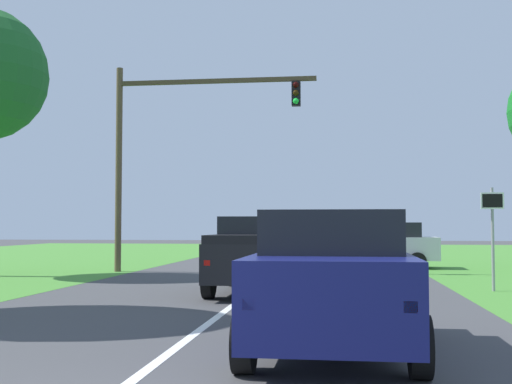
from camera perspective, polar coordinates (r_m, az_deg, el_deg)
The scene contains 6 objects.
ground_plane at distance 15.34m, azimuth -1.47°, elevation -9.40°, with size 120.00×120.00×0.00m, color #424244.
red_suv_near at distance 9.19m, azimuth 6.67°, elevation -7.36°, with size 2.28×4.61×1.93m.
pickup_truck_lead at distance 16.99m, azimuth 0.28°, elevation -5.38°, with size 2.30×5.40×1.95m.
traffic_light at distance 24.83m, azimuth -7.50°, elevation 4.87°, with size 7.56×0.40×7.69m.
keep_moving_sign at distance 18.45m, azimuth 19.84°, elevation -2.71°, with size 0.60×0.09×2.73m.
crossing_suv_far at distance 27.33m, azimuth 10.74°, elevation -4.46°, with size 4.74×2.28×1.84m.
Camera 1 is at (2.31, -4.72, 1.74)m, focal length 46.11 mm.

